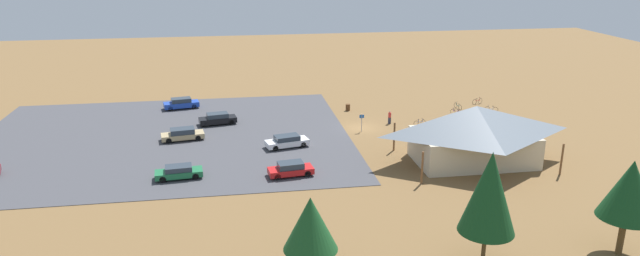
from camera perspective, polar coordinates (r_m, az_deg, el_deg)
ground at (r=69.50m, az=4.17°, el=0.04°), size 160.00×160.00×0.00m
parking_lot_asphalt at (r=67.94m, az=-15.49°, el=-0.98°), size 42.71×34.63×0.05m
bike_pavilion at (r=59.33m, az=15.37°, el=-0.26°), size 14.49×9.64×5.98m
trash_bin at (r=76.65m, az=2.84°, el=2.10°), size 0.60×0.60×0.90m
lot_sign at (r=67.63m, az=4.23°, el=0.78°), size 0.56×0.08×2.20m
pine_midwest at (r=44.93m, az=28.84°, el=-5.49°), size 3.97×3.97×7.21m
pine_far_east at (r=36.99m, az=-0.97°, el=-9.67°), size 3.62×3.62×5.91m
pine_far_west at (r=39.82m, az=16.75°, el=-6.26°), size 3.88×3.88×8.29m
bicycle_orange_edge_north at (r=70.88m, az=12.80°, el=0.29°), size 0.48×1.69×0.82m
bicycle_yellow_lone_east at (r=70.35m, az=11.46°, el=0.26°), size 0.48×1.74×0.85m
bicycle_white_yard_left at (r=79.33m, az=16.94°, el=1.83°), size 1.56×0.88×0.87m
bicycle_teal_lone_west at (r=79.62m, az=13.77°, el=2.16°), size 0.55×1.73×0.91m
bicycle_blue_front_row at (r=71.20m, az=10.05°, el=0.54°), size 1.66×0.56×0.82m
bicycle_purple_edge_south at (r=77.03m, az=13.63°, el=1.62°), size 1.46×0.87×0.83m
bicycle_red_near_sign at (r=82.88m, az=15.63°, el=2.62°), size 1.70×0.64×0.92m
car_blue_aisle_side at (r=79.63m, az=-13.85°, el=2.44°), size 4.93×2.67×1.46m
car_tan_near_entry at (r=66.48m, az=-13.72°, el=-0.61°), size 5.00×2.59×1.36m
car_white_back_corner at (r=62.35m, az=-3.36°, el=-1.34°), size 5.01×2.82×1.34m
car_black_second_row at (r=71.51m, az=-10.31°, el=0.93°), size 4.81×2.57×1.42m
car_red_mid_lot at (r=54.61m, az=-2.98°, el=-4.16°), size 4.50×2.29×1.36m
car_green_inner_stall at (r=55.60m, az=-14.09°, el=-4.33°), size 4.58×2.14×1.26m
visitor_at_bikes at (r=72.65m, az=16.42°, el=0.90°), size 0.38×0.36×1.79m
visitor_crossing_yard at (r=71.20m, az=7.06°, el=1.12°), size 0.36×0.38×1.67m
visitor_near_lot at (r=68.90m, az=12.44°, el=0.34°), size 0.39×0.36×1.83m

